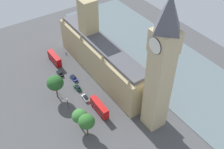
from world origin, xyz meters
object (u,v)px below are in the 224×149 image
Objects in this scene: plane_tree_corner at (87,122)px; street_lamp_slot_11 at (53,80)px; car_black_trailing at (60,73)px; double_decker_bus_opposite_hall at (55,58)px; pedestrian_by_river_gate at (66,53)px; car_white_midblock at (86,98)px; car_blue_leading at (74,78)px; clock_tower at (161,67)px; double_decker_bus_far_end at (99,107)px; car_dark_green_under_trees at (77,88)px; street_lamp_slot_10 at (67,102)px; plane_tree_kerbside at (80,116)px; parliament_building at (100,56)px; plane_tree_near_tower at (55,83)px.

plane_tree_corner is 1.44× the size of street_lamp_slot_11.
car_black_trailing is at bearing -131.76° from street_lamp_slot_11.
double_decker_bus_opposite_hall is at bearing -100.13° from car_black_trailing.
car_black_trailing reaches higher than pedestrian_by_river_gate.
car_white_midblock is 19.35m from plane_tree_corner.
car_blue_leading is 10.53m from street_lamp_slot_11.
plane_tree_corner is at bearing -114.76° from car_white_midblock.
car_black_trailing is 20.55m from car_white_midblock.
car_white_midblock is at bearing -58.39° from clock_tower.
car_white_midblock is 9.30m from double_decker_bus_far_end.
car_dark_green_under_trees is 10.96m from street_lamp_slot_11.
car_dark_green_under_trees is 0.71× the size of street_lamp_slot_10.
clock_tower is at bearing 106.40° from car_blue_leading.
plane_tree_kerbside is 25.64m from street_lamp_slot_11.
car_black_trailing is (17.30, -45.57, -26.94)m from clock_tower.
plane_tree_corner is (23.36, 27.77, -1.93)m from parliament_building.
clock_tower is at bearing 134.47° from street_lamp_slot_10.
plane_tree_corner reaches higher than car_black_trailing.
plane_tree_corner is (23.79, -8.96, -20.29)m from clock_tower.
clock_tower reaches higher than plane_tree_near_tower.
street_lamp_slot_10 is at bearing -139.33° from car_dark_green_under_trees.
parliament_building is at bearing -152.13° from street_lamp_slot_10.
clock_tower reaches higher than car_blue_leading.
car_dark_green_under_trees is at bearing -109.91° from plane_tree_corner.
parliament_building is 5.59× the size of double_decker_bus_opposite_hall.
plane_tree_corner is at bearing 81.56° from car_black_trailing.
car_dark_green_under_trees is 0.61× the size of street_lamp_slot_11.
car_black_trailing is 0.65× the size of street_lamp_slot_11.
plane_tree_near_tower is at bearing 78.33° from street_lamp_slot_11.
plane_tree_near_tower is 1.54× the size of street_lamp_slot_11.
double_decker_bus_far_end is at bearing 56.39° from parliament_building.
parliament_building is 39.00× the size of pedestrian_by_river_gate.
plane_tree_kerbside reaches higher than double_decker_bus_far_end.
double_decker_bus_far_end is at bearing -143.58° from plane_tree_corner.
car_white_midblock is (1.87, 14.03, -0.00)m from car_blue_leading.
plane_tree_near_tower reaches higher than double_decker_bus_far_end.
car_white_midblock is at bearing -126.82° from plane_tree_kerbside.
plane_tree_near_tower is at bearing 66.81° from double_decker_bus_opposite_hall.
plane_tree_corner is at bearing 68.56° from car_blue_leading.
car_blue_leading is 6.75m from car_dark_green_under_trees.
parliament_building is at bearing 174.78° from street_lamp_slot_11.
double_decker_bus_opposite_hall and double_decker_bus_far_end have the same top height.
clock_tower is 33.07m from double_decker_bus_far_end.
street_lamp_slot_10 is (-0.42, -11.06, -2.39)m from plane_tree_kerbside.
street_lamp_slot_10 is at bearing 113.40° from pedestrian_by_river_gate.
clock_tower is 32.53m from plane_tree_corner.
clock_tower is 11.85× the size of car_black_trailing.
plane_tree_kerbside is (10.13, 2.78, 4.01)m from double_decker_bus_far_end.
double_decker_bus_far_end is 1.50× the size of street_lamp_slot_11.
car_blue_leading is at bearing -10.33° from parliament_building.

